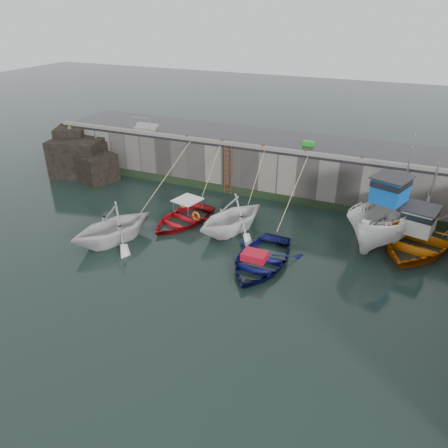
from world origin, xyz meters
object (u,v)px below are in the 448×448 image
at_px(boat_near_blue, 182,222).
at_px(bollard_e, 362,159).
at_px(ladder, 227,170).
at_px(fish_crate, 308,143).
at_px(bollard_a, 187,137).
at_px(boat_near_white, 114,241).
at_px(bollard_b, 222,141).
at_px(bollard_d, 306,152).
at_px(boat_near_blacktrim, 232,231).
at_px(bollard_c, 263,147).
at_px(boat_far_orange, 417,237).
at_px(boat_far_white, 389,220).
at_px(boat_near_navy, 260,264).

bearing_deg(boat_near_blue, bollard_e, 44.26).
distance_m(ladder, fish_crate, 5.27).
bearing_deg(bollard_a, boat_near_white, -89.30).
bearing_deg(bollard_b, bollard_d, 0.00).
bearing_deg(ladder, bollard_a, 173.62).
xyz_separation_m(boat_near_white, boat_near_blacktrim, (5.16, 3.46, 0.00)).
bearing_deg(fish_crate, boat_near_blacktrim, -105.59).
relative_size(ladder, bollard_c, 11.43).
height_order(ladder, fish_crate, fish_crate).
distance_m(boat_near_blacktrim, boat_far_orange, 9.56).
height_order(boat_near_white, boat_far_white, boat_far_white).
xyz_separation_m(boat_near_white, boat_far_orange, (14.39, 5.91, 0.44)).
relative_size(boat_near_blue, boat_near_navy, 0.90).
distance_m(boat_near_white, bollard_e, 14.22).
bearing_deg(boat_near_navy, bollard_a, 137.12).
bearing_deg(bollard_b, boat_near_navy, -55.05).
relative_size(boat_near_blacktrim, fish_crate, 6.78).
bearing_deg(ladder, boat_near_blue, -98.20).
relative_size(ladder, boat_far_orange, 0.43).
height_order(boat_near_white, bollard_a, bollard_a).
xyz_separation_m(boat_far_orange, fish_crate, (-6.95, 4.35, 2.86)).
bearing_deg(boat_far_orange, boat_near_navy, -130.29).
bearing_deg(bollard_d, bollard_c, 180.00).
distance_m(boat_near_navy, bollard_a, 11.38).
xyz_separation_m(boat_near_navy, boat_far_orange, (6.68, 4.99, 0.44)).
relative_size(ladder, boat_far_white, 0.42).
height_order(boat_near_white, bollard_d, bollard_d).
bearing_deg(bollard_b, boat_near_blue, -92.18).
height_order(boat_far_orange, bollard_e, boat_far_orange).
xyz_separation_m(ladder, bollard_b, (-0.50, 0.34, 1.71)).
bearing_deg(bollard_d, boat_near_blacktrim, -116.62).
xyz_separation_m(fish_crate, bollard_d, (0.26, -1.74, 0.00)).
height_order(ladder, bollard_b, bollard_b).
bearing_deg(bollard_c, boat_near_blacktrim, -89.27).
relative_size(fish_crate, bollard_a, 2.36).
relative_size(boat_near_white, bollard_d, 16.27).
distance_m(boat_near_blacktrim, bollard_e, 8.33).
distance_m(boat_near_blue, bollard_b, 6.14).
height_order(ladder, bollard_d, bollard_d).
xyz_separation_m(boat_far_white, bollard_e, (-2.00, 2.68, 2.16)).
relative_size(boat_far_white, bollard_c, 26.93).
xyz_separation_m(boat_near_blacktrim, bollard_b, (-2.76, 5.06, 3.30)).
height_order(ladder, bollard_e, bollard_e).
relative_size(boat_far_orange, bollard_c, 26.75).
distance_m(boat_near_blacktrim, boat_far_white, 8.18).
bearing_deg(boat_far_white, bollard_a, -171.92).
height_order(fish_crate, bollard_d, bollard_d).
distance_m(boat_near_blue, bollard_a, 6.55).
height_order(boat_far_white, boat_far_orange, boat_far_white).
relative_size(boat_near_blue, fish_crate, 6.69).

